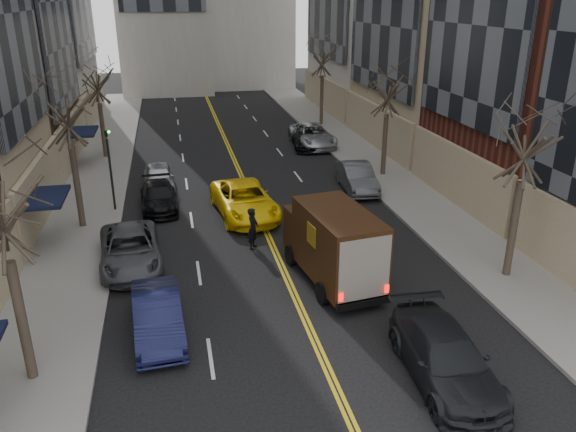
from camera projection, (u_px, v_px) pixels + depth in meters
name	position (u px, v px, depth m)	size (l,w,h in m)	color
sidewalk_left	(94.00, 183.00, 34.09)	(4.00, 66.00, 0.15)	slate
sidewalk_right	(375.00, 166.00, 37.56)	(4.00, 66.00, 0.15)	slate
tree_lf_mid	(64.00, 94.00, 25.35)	(3.20, 3.20, 8.91)	#382D23
tree_lf_far	(95.00, 71.00, 37.38)	(3.20, 3.20, 8.12)	#382D23
tree_rt_near	(531.00, 121.00, 20.62)	(3.20, 3.20, 8.71)	#382D23
tree_rt_mid	(389.00, 77.00, 33.45)	(3.20, 3.20, 8.32)	#382D23
tree_rt_far	(323.00, 46.00, 46.87)	(3.20, 3.20, 9.11)	#382D23
traffic_signal	(110.00, 161.00, 28.84)	(0.29, 0.26, 4.70)	black
ups_truck	(333.00, 244.00, 22.17)	(2.96, 6.04, 3.18)	black
observer_sedan	(445.00, 357.00, 16.66)	(2.46, 5.47, 1.56)	black
taxi	(245.00, 200.00, 29.15)	(2.74, 5.95, 1.65)	yellow
pedestrian	(253.00, 228.00, 25.29)	(0.71, 0.46, 1.94)	black
parked_lf_b	(158.00, 316.00, 18.87)	(1.58, 4.53, 1.49)	#12153B
parked_lf_c	(130.00, 249.00, 23.76)	(2.47, 5.35, 1.49)	#46474D
parked_lf_d	(159.00, 197.00, 30.10)	(1.86, 4.57, 1.33)	black
parked_lf_e	(159.00, 177.00, 33.03)	(1.76, 4.39, 1.49)	#AAADB2
parked_rt_a	(357.00, 177.00, 32.92)	(1.66, 4.76, 1.57)	#44464B
parked_rt_b	(313.00, 135.00, 42.47)	(2.69, 5.82, 1.62)	#B5B9BD
parked_rt_c	(305.00, 140.00, 41.93)	(1.79, 4.41, 1.28)	black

